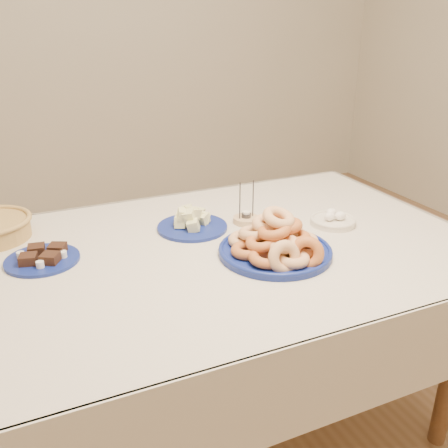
{
  "coord_description": "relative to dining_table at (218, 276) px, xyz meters",
  "views": [
    {
      "loc": [
        -0.58,
        -1.34,
        1.45
      ],
      "look_at": [
        0.0,
        -0.05,
        0.85
      ],
      "focal_mm": 40.0,
      "sensor_mm": 36.0,
      "label": 1
    }
  ],
  "objects": [
    {
      "name": "ground",
      "position": [
        0.0,
        0.0,
        -0.64
      ],
      "size": [
        5.0,
        5.0,
        0.0
      ],
      "primitive_type": "plane",
      "color": "brown",
      "rests_on": "ground"
    },
    {
      "name": "dining_table",
      "position": [
        0.0,
        0.0,
        0.0
      ],
      "size": [
        1.71,
        1.11,
        0.75
      ],
      "color": "brown",
      "rests_on": "ground"
    },
    {
      "name": "donut_platter",
      "position": [
        0.14,
        -0.13,
        0.15
      ],
      "size": [
        0.41,
        0.41,
        0.16
      ],
      "rotation": [
        0.0,
        0.0,
        -0.17
      ],
      "color": "navy",
      "rests_on": "dining_table"
    },
    {
      "name": "melon_plate",
      "position": [
        -0.02,
        0.18,
        0.13
      ],
      "size": [
        0.31,
        0.31,
        0.09
      ],
      "rotation": [
        0.0,
        0.0,
        0.34
      ],
      "color": "navy",
      "rests_on": "dining_table"
    },
    {
      "name": "brownie_plate",
      "position": [
        -0.53,
        0.13,
        0.12
      ],
      "size": [
        0.26,
        0.26,
        0.04
      ],
      "rotation": [
        0.0,
        0.0,
        -0.17
      ],
      "color": "navy",
      "rests_on": "dining_table"
    },
    {
      "name": "candle_holder",
      "position": [
        0.18,
        0.15,
        0.12
      ],
      "size": [
        0.1,
        0.1,
        0.16
      ],
      "rotation": [
        0.0,
        0.0,
        0.06
      ],
      "color": "tan",
      "rests_on": "dining_table"
    },
    {
      "name": "egg_bowl",
      "position": [
        0.45,
        0.0,
        0.12
      ],
      "size": [
        0.17,
        0.17,
        0.05
      ],
      "rotation": [
        0.0,
        0.0,
        -0.05
      ],
      "color": "beige",
      "rests_on": "dining_table"
    }
  ]
}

